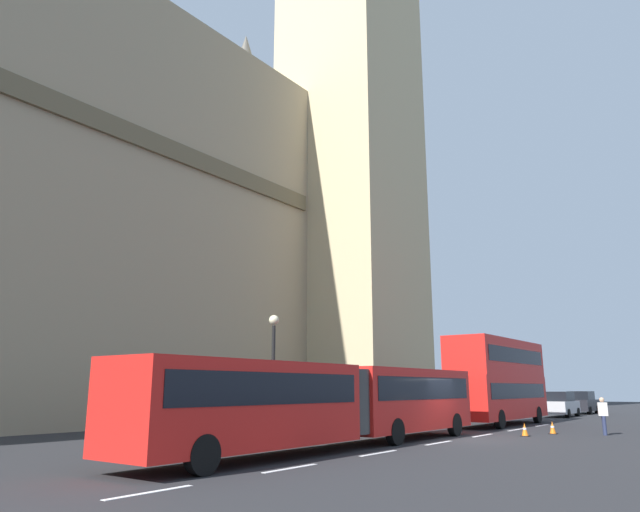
{
  "coord_description": "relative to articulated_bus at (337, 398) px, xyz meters",
  "views": [
    {
      "loc": [
        -23.95,
        -10.44,
        2.11
      ],
      "look_at": [
        -2.68,
        5.29,
        8.13
      ],
      "focal_mm": 32.63,
      "sensor_mm": 36.0,
      "label": 1
    }
  ],
  "objects": [
    {
      "name": "ground_plane",
      "position": [
        6.07,
        -1.99,
        -1.75
      ],
      "size": [
        160.0,
        160.0,
        0.0
      ],
      "primitive_type": "plane",
      "color": "#262628"
    },
    {
      "name": "pedestrian_near_cones",
      "position": [
        12.21,
        -6.45,
        -0.83
      ],
      "size": [
        0.35,
        0.45,
        1.69
      ],
      "color": "#262D4C",
      "rests_on": "ground_plane"
    },
    {
      "name": "sedan_trailing",
      "position": [
        35.96,
        -0.18,
        -0.83
      ],
      "size": [
        4.4,
        1.86,
        1.85
      ],
      "color": "black",
      "rests_on": "ground_plane"
    },
    {
      "name": "traffic_cone_middle",
      "position": [
        11.51,
        -4.32,
        -1.46
      ],
      "size": [
        0.36,
        0.36,
        0.58
      ],
      "color": "black",
      "rests_on": "ground_plane"
    },
    {
      "name": "sedan_lead",
      "position": [
        29.3,
        -0.13,
        -0.83
      ],
      "size": [
        4.4,
        1.86,
        1.85
      ],
      "color": "#B7B7BC",
      "rests_on": "ground_plane"
    },
    {
      "name": "lane_centre_marking",
      "position": [
        4.11,
        -1.99,
        -1.74
      ],
      "size": [
        29.8,
        0.16,
        0.01
      ],
      "color": "silver",
      "rests_on": "ground_plane"
    },
    {
      "name": "double_decker_bus",
      "position": [
        16.72,
        0.0,
        0.96
      ],
      "size": [
        10.31,
        2.54,
        4.9
      ],
      "color": "red",
      "rests_on": "ground_plane"
    },
    {
      "name": "articulated_bus",
      "position": [
        0.0,
        0.0,
        0.0
      ],
      "size": [
        18.46,
        2.54,
        2.9
      ],
      "color": "red",
      "rests_on": "ground_plane"
    },
    {
      "name": "street_lamp",
      "position": [
        1.59,
        4.51,
        1.31
      ],
      "size": [
        0.44,
        0.44,
        5.27
      ],
      "color": "black",
      "rests_on": "ground_plane"
    },
    {
      "name": "traffic_cone_west",
      "position": [
        9.41,
        -3.69,
        -1.46
      ],
      "size": [
        0.36,
        0.36,
        0.58
      ],
      "color": "black",
      "rests_on": "ground_plane"
    }
  ]
}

